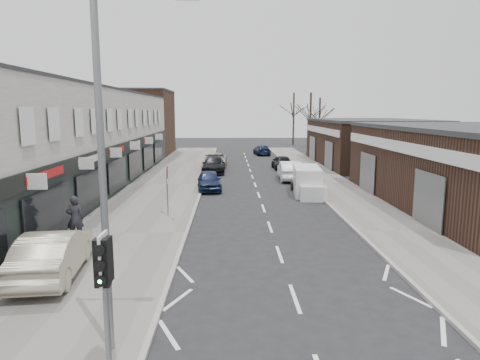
{
  "coord_description": "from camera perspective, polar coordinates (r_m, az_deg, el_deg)",
  "views": [
    {
      "loc": [
        -1.94,
        -10.02,
        5.55
      ],
      "look_at": [
        -1.49,
        8.22,
        2.6
      ],
      "focal_mm": 32.0,
      "sensor_mm": 36.0,
      "label": 1
    }
  ],
  "objects": [
    {
      "name": "pedestrian",
      "position": [
        19.3,
        -21.14,
        -4.81
      ],
      "size": [
        0.76,
        0.55,
        1.94
      ],
      "primitive_type": "imported",
      "rotation": [
        0.0,
        0.0,
        3.28
      ],
      "color": "#222227",
      "rests_on": "pavement_left"
    },
    {
      "name": "traffic_light",
      "position": [
        8.94,
        -17.65,
        -11.78
      ],
      "size": [
        0.28,
        0.6,
        3.1
      ],
      "color": "slate",
      "rests_on": "pavement_left"
    },
    {
      "name": "white_van",
      "position": [
        28.93,
        8.96,
        -0.22
      ],
      "size": [
        2.07,
        4.92,
        1.86
      ],
      "rotation": [
        0.0,
        0.0,
        -0.1
      ],
      "color": "silver",
      "rests_on": "ground"
    },
    {
      "name": "tree_far_a",
      "position": [
        59.31,
        9.26,
        3.69
      ],
      "size": [
        3.6,
        3.6,
        8.0
      ],
      "primitive_type": null,
      "color": "#382D26",
      "rests_on": "ground"
    },
    {
      "name": "pavement_left",
      "position": [
        32.84,
        -9.8,
        -0.58
      ],
      "size": [
        5.5,
        64.0,
        0.12
      ],
      "primitive_type": "cube",
      "color": "slate",
      "rests_on": "ground"
    },
    {
      "name": "shop_terrace_left",
      "position": [
        31.77,
        -22.82,
        4.86
      ],
      "size": [
        8.0,
        41.0,
        7.1
      ],
      "primitive_type": "cube",
      "color": "beige",
      "rests_on": "ground"
    },
    {
      "name": "warning_sign",
      "position": [
        22.51,
        -9.61,
        0.5
      ],
      "size": [
        0.12,
        0.8,
        2.7
      ],
      "color": "slate",
      "rests_on": "pavement_left"
    },
    {
      "name": "parked_car_right_c",
      "position": [
        54.91,
        2.94,
        4.03
      ],
      "size": [
        2.2,
        4.49,
        1.26
      ],
      "primitive_type": "imported",
      "rotation": [
        0.0,
        0.0,
        3.25
      ],
      "color": "#131E3E",
      "rests_on": "ground"
    },
    {
      "name": "brick_block_far",
      "position": [
        56.25,
        -13.37,
        7.36
      ],
      "size": [
        8.0,
        10.0,
        8.0
      ],
      "primitive_type": "cube",
      "color": "#4D3121",
      "rests_on": "ground"
    },
    {
      "name": "right_unit_far",
      "position": [
        46.45,
        16.77,
        4.72
      ],
      "size": [
        10.0,
        16.0,
        4.5
      ],
      "primitive_type": "cube",
      "color": "#39241A",
      "rests_on": "ground"
    },
    {
      "name": "street_lamp",
      "position": [
        9.62,
        -17.0,
        3.24
      ],
      "size": [
        2.23,
        0.22,
        8.0
      ],
      "color": "slate",
      "rests_on": "pavement_left"
    },
    {
      "name": "parked_car_left_a",
      "position": [
        30.36,
        -4.14,
        -0.07
      ],
      "size": [
        1.96,
        4.14,
        1.37
      ],
      "primitive_type": "imported",
      "rotation": [
        0.0,
        0.0,
        0.09
      ],
      "color": "#131D3C",
      "rests_on": "ground"
    },
    {
      "name": "parked_car_right_b",
      "position": [
        41.42,
        5.6,
        2.4
      ],
      "size": [
        1.79,
        4.1,
        1.37
      ],
      "primitive_type": "imported",
      "rotation": [
        0.0,
        0.0,
        3.18
      ],
      "color": "black",
      "rests_on": "ground"
    },
    {
      "name": "parked_car_right_a",
      "position": [
        34.99,
        6.61,
        1.27
      ],
      "size": [
        1.76,
        4.73,
        1.54
      ],
      "primitive_type": "imported",
      "rotation": [
        0.0,
        0.0,
        3.11
      ],
      "color": "white",
      "rests_on": "ground"
    },
    {
      "name": "right_unit_near",
      "position": [
        28.22,
        29.39,
        1.28
      ],
      "size": [
        10.0,
        18.0,
        4.5
      ],
      "primitive_type": "cube",
      "color": "#39241A",
      "rests_on": "ground"
    },
    {
      "name": "sedan_on_pavement",
      "position": [
        15.64,
        -23.63,
        -8.92
      ],
      "size": [
        2.16,
        4.87,
        1.55
      ],
      "primitive_type": "imported",
      "rotation": [
        0.0,
        0.0,
        3.25
      ],
      "color": "#A99D87",
      "rests_on": "pavement_left"
    },
    {
      "name": "ground",
      "position": [
        11.62,
        8.9,
        -19.46
      ],
      "size": [
        160.0,
        160.0,
        0.0
      ],
      "primitive_type": "plane",
      "color": "black",
      "rests_on": "ground"
    },
    {
      "name": "parked_car_left_c",
      "position": [
        43.17,
        -3.33,
        2.68
      ],
      "size": [
        2.35,
        4.89,
        1.35
      ],
      "primitive_type": "imported",
      "rotation": [
        0.0,
        0.0,
        -0.02
      ],
      "color": "#B6A591",
      "rests_on": "ground"
    },
    {
      "name": "tree_far_c",
      "position": [
        71.01,
        7.08,
        4.63
      ],
      "size": [
        3.6,
        3.6,
        8.5
      ],
      "primitive_type": null,
      "color": "#382D26",
      "rests_on": "ground"
    },
    {
      "name": "pavement_right",
      "position": [
        33.39,
        11.94,
        -0.48
      ],
      "size": [
        3.5,
        64.0,
        0.12
      ],
      "primitive_type": "cube",
      "color": "slate",
      "rests_on": "ground"
    },
    {
      "name": "tree_far_b",
      "position": [
        65.65,
        10.45,
        4.18
      ],
      "size": [
        3.6,
        3.6,
        7.5
      ],
      "primitive_type": null,
      "color": "#382D26",
      "rests_on": "ground"
    },
    {
      "name": "parked_car_left_b",
      "position": [
        38.94,
        -3.54,
        2.04
      ],
      "size": [
        2.03,
        4.98,
        1.45
      ],
      "primitive_type": "imported",
      "rotation": [
        0.0,
        0.0,
        -0.0
      ],
      "color": "black",
      "rests_on": "ground"
    }
  ]
}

